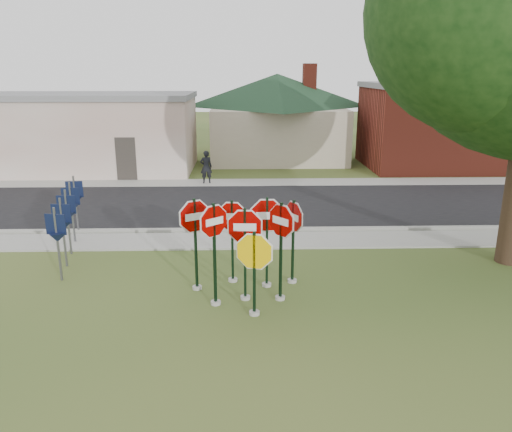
{
  "coord_description": "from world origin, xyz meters",
  "views": [
    {
      "loc": [
        -0.19,
        -9.86,
        5.32
      ],
      "look_at": [
        0.14,
        2.0,
        1.88
      ],
      "focal_mm": 35.0,
      "sensor_mm": 36.0,
      "label": 1
    }
  ],
  "objects_px": {
    "stop_sign_left": "(214,240)",
    "stop_sign_center": "(245,241)",
    "pedestrian": "(206,167)",
    "stop_sign_yellow": "(254,264)"
  },
  "relations": [
    {
      "from": "stop_sign_left",
      "to": "stop_sign_center",
      "type": "bearing_deg",
      "value": 20.49
    },
    {
      "from": "pedestrian",
      "to": "stop_sign_center",
      "type": "bearing_deg",
      "value": 87.72
    },
    {
      "from": "stop_sign_center",
      "to": "pedestrian",
      "type": "height_order",
      "value": "stop_sign_center"
    },
    {
      "from": "stop_sign_center",
      "to": "stop_sign_left",
      "type": "xyz_separation_m",
      "value": [
        -0.71,
        -0.26,
        0.11
      ]
    },
    {
      "from": "stop_sign_center",
      "to": "pedestrian",
      "type": "distance_m",
      "value": 13.07
    },
    {
      "from": "stop_sign_yellow",
      "to": "pedestrian",
      "type": "relative_size",
      "value": 1.32
    },
    {
      "from": "stop_sign_yellow",
      "to": "stop_sign_center",
      "type": "bearing_deg",
      "value": 103.96
    },
    {
      "from": "stop_sign_center",
      "to": "stop_sign_yellow",
      "type": "distance_m",
      "value": 0.87
    },
    {
      "from": "stop_sign_center",
      "to": "pedestrian",
      "type": "relative_size",
      "value": 1.51
    },
    {
      "from": "stop_sign_yellow",
      "to": "stop_sign_left",
      "type": "bearing_deg",
      "value": 149.03
    }
  ]
}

